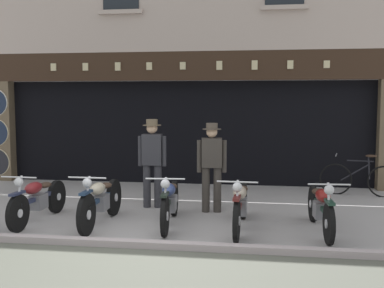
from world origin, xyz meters
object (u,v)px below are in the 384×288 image
Objects in this scene: motorcycle_center_left at (101,200)px; motorcycle_right at (321,207)px; motorcycle_center_right at (240,204)px; advert_board_near at (261,115)px; salesman_left at (152,158)px; leaning_bicycle at (360,179)px; motorcycle_center at (170,201)px; shopkeeper_center at (212,163)px; motorcycle_left at (38,199)px.

motorcycle_center_left is 1.02× the size of motorcycle_right.
advert_board_near reaches higher than motorcycle_center_right.
salesman_left reaches higher than leaning_bicycle.
motorcycle_center_right is 4.02m from leaning_bicycle.
shopkeeper_center is at bearing -123.74° from motorcycle_center.
motorcycle_center reaches higher than motorcycle_left.
advert_board_near is at bearing -129.86° from motorcycle_left.
motorcycle_center is (1.17, 0.14, -0.01)m from motorcycle_center_left.
motorcycle_right reaches higher than motorcycle_left.
leaning_bicycle is (4.31, 1.77, -0.60)m from salesman_left.
motorcycle_center_left is at bearing 3.48° from motorcycle_center_right.
motorcycle_left is 1.15m from motorcycle_center_left.
motorcycle_center_left is 1.02× the size of motorcycle_center.
motorcycle_right is at bearing -177.87° from motorcycle_center_left.
motorcycle_center_left and motorcycle_center_right have the same top height.
motorcycle_right is at bearing -76.67° from advert_board_near.
advert_board_near is at bearing -92.14° from motorcycle_center_right.
motorcycle_center is at bearing -172.26° from motorcycle_center_left.
shopkeeper_center is (1.77, 1.20, 0.51)m from motorcycle_center_left.
leaning_bicycle reaches higher than motorcycle_center_right.
leaning_bicycle is at bearing -126.61° from motorcycle_center_right.
advert_board_near is at bearing 75.96° from leaning_bicycle.
motorcycle_center_right reaches higher than motorcycle_left.
motorcycle_center_left is at bearing 134.07° from leaning_bicycle.
shopkeeper_center is at bearing -155.56° from motorcycle_left.
motorcycle_center_left is 1.19× the size of shopkeeper_center.
motorcycle_right is 3.41m from salesman_left.
motorcycle_center_left is at bearing 64.81° from salesman_left.
salesman_left reaches higher than motorcycle_left.
motorcycle_center is at bearing 140.28° from leaning_bicycle.
advert_board_near is at bearing -80.30° from motorcycle_right.
motorcycle_left is 0.99× the size of motorcycle_right.
motorcycle_right is 4.45m from advert_board_near.
motorcycle_center_left reaches higher than motorcycle_center.
motorcycle_center_right reaches higher than motorcycle_right.
leaning_bicycle reaches higher than motorcycle_center_left.
motorcycle_left is 0.98× the size of motorcycle_center.
leaning_bicycle is (2.21, -1.03, -1.37)m from advert_board_near.
shopkeeper_center is at bearing -34.24° from motorcycle_right.
shopkeeper_center reaches higher than leaning_bicycle.
motorcycle_left is 6.81m from leaning_bicycle.
advert_board_near is (2.11, 2.80, 0.77)m from salesman_left.
motorcycle_left is at bearing 128.55° from leaning_bicycle.
motorcycle_center is 2.24× the size of advert_board_near.
shopkeeper_center reaches higher than motorcycle_left.
motorcycle_center_right is 1.07× the size of motorcycle_right.
motorcycle_center is at bearing 53.78° from shopkeeper_center.
salesman_left is (-1.80, 1.36, 0.55)m from motorcycle_center_right.
advert_board_near reaches higher than motorcycle_left.
motorcycle_right is at bearing -176.70° from motorcycle_left.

